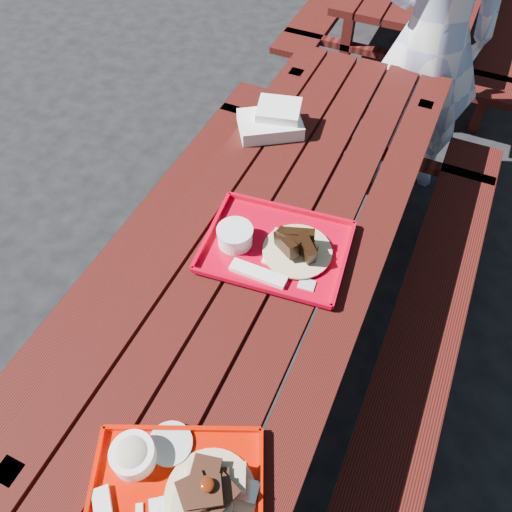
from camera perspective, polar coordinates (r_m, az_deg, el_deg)
name	(u,v)px	position (r m, az deg, el deg)	size (l,w,h in m)	color
ground	(270,343)	(2.31, 1.56, -9.93)	(60.00, 60.00, 0.00)	black
picnic_table_near	(273,270)	(1.83, 1.94, -1.64)	(1.41, 2.40, 0.75)	#44110D
near_tray	(176,484)	(1.30, -9.16, -24.36)	(0.50, 0.45, 0.13)	red
far_tray	(273,247)	(1.63, 1.96, 1.09)	(0.50, 0.41, 0.08)	red
white_cloth	(273,121)	(2.08, 1.91, 15.21)	(0.31, 0.29, 0.10)	white
person	(432,41)	(2.63, 19.46, 22.14)	(0.61, 0.40, 1.67)	#A1B3D8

